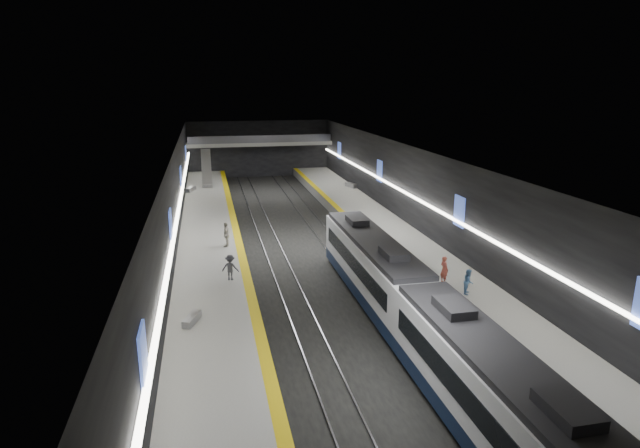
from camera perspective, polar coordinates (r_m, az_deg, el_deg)
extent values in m
plane|color=black|center=(44.73, -1.88, -2.51)|extent=(70.00, 70.00, 0.00)
cube|color=beige|center=(43.00, -1.98, 7.71)|extent=(20.00, 70.00, 0.04)
cube|color=black|center=(43.11, -15.13, 1.81)|extent=(0.04, 70.00, 8.00)
cube|color=black|center=(46.46, 10.32, 3.02)|extent=(0.04, 70.00, 8.00)
cube|color=black|center=(77.92, -6.56, 7.96)|extent=(20.00, 0.04, 8.00)
cube|color=slate|center=(43.94, -11.57, -2.46)|extent=(5.00, 70.00, 1.00)
cube|color=#999995|center=(43.79, -11.60, -1.82)|extent=(5.00, 70.00, 0.02)
cube|color=yellow|center=(43.85, -8.73, -1.65)|extent=(0.60, 70.00, 0.02)
cube|color=slate|center=(46.43, 7.26, -1.32)|extent=(5.00, 70.00, 1.00)
cube|color=#999995|center=(46.29, 7.28, -0.71)|extent=(5.00, 70.00, 0.02)
cube|color=yellow|center=(45.63, 4.67, -0.86)|extent=(0.60, 70.00, 0.02)
cube|color=gray|center=(44.28, -5.99, -2.69)|extent=(0.08, 70.00, 0.12)
cube|color=gray|center=(44.45, -4.15, -2.58)|extent=(0.08, 70.00, 0.12)
cube|color=gray|center=(45.04, 0.35, -2.30)|extent=(0.08, 70.00, 0.12)
cube|color=gray|center=(45.36, 2.12, -2.18)|extent=(0.08, 70.00, 0.12)
cube|color=#0E1B36|center=(22.53, 17.91, -20.22)|extent=(2.65, 15.00, 0.80)
cube|color=white|center=(21.64, 18.27, -16.63)|extent=(2.65, 15.00, 2.50)
cube|color=black|center=(20.95, 18.59, -13.36)|extent=(2.44, 14.25, 0.30)
cube|color=black|center=(21.61, 18.28, -16.52)|extent=(2.69, 13.20, 1.00)
cube|color=#0E1B36|center=(34.67, 5.59, -6.59)|extent=(2.65, 15.00, 0.80)
cube|color=white|center=(34.10, 5.66, -4.01)|extent=(2.65, 15.00, 2.50)
cube|color=black|center=(33.67, 5.72, -1.76)|extent=(2.44, 14.25, 0.30)
cube|color=black|center=(34.08, 5.66, -3.93)|extent=(2.69, 13.20, 1.00)
cube|color=black|center=(27.56, 10.44, -9.07)|extent=(1.85, 0.05, 1.20)
cube|color=#405BC1|center=(19.36, -18.33, -13.46)|extent=(0.10, 1.50, 2.20)
cube|color=#405BC1|center=(35.23, -15.63, -0.30)|extent=(0.10, 1.50, 2.20)
cube|color=#405BC1|center=(52.80, -14.60, 4.76)|extent=(0.10, 1.50, 2.20)
cube|color=#405BC1|center=(69.60, -14.11, 7.18)|extent=(0.10, 1.50, 2.20)
cube|color=#405BC1|center=(39.23, 14.63, 1.31)|extent=(0.10, 1.50, 2.20)
cube|color=#405BC1|center=(55.55, 6.37, 5.65)|extent=(0.10, 1.50, 2.20)
cube|color=#405BC1|center=(71.71, 2.07, 7.84)|extent=(0.10, 1.50, 2.20)
cube|color=white|center=(43.14, -14.85, 1.56)|extent=(0.25, 68.60, 0.12)
cube|color=white|center=(46.43, 10.08, 2.77)|extent=(0.25, 68.60, 0.12)
cube|color=gray|center=(75.83, -6.43, 8.53)|extent=(20.00, 3.00, 0.50)
cube|color=#47474C|center=(74.31, -6.33, 8.99)|extent=(19.60, 0.08, 1.00)
cube|color=#99999E|center=(68.80, -12.02, 5.87)|extent=(1.20, 7.50, 3.92)
cube|color=#99999E|center=(29.71, -13.51, -9.83)|extent=(1.04, 1.74, 0.41)
cube|color=#99999E|center=(64.16, -13.63, 3.63)|extent=(1.22, 2.13, 0.50)
cube|color=#99999E|center=(64.89, 3.31, 4.15)|extent=(1.11, 2.08, 0.49)
imported|color=#C7584A|center=(34.92, 13.11, -4.78)|extent=(0.57, 0.73, 1.75)
imported|color=#5481B7|center=(33.59, 15.56, -5.95)|extent=(0.91, 0.95, 1.54)
imported|color=beige|center=(41.92, -9.95, -1.11)|extent=(0.81, 1.25, 1.97)
imported|color=#3F4047|center=(34.97, -9.55, -4.62)|extent=(1.23, 0.94, 1.69)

